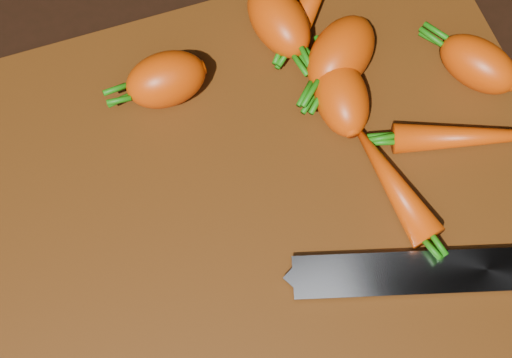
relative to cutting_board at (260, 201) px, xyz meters
name	(u,v)px	position (x,y,z in m)	size (l,w,h in m)	color
ground	(260,206)	(0.00, 0.00, -0.01)	(2.00, 2.00, 0.01)	black
cutting_board	(260,201)	(0.00, 0.00, 0.00)	(0.50, 0.40, 0.01)	#582B09
carrot_0	(166,79)	(-0.04, 0.12, 0.03)	(0.07, 0.05, 0.05)	#CD3A00
carrot_1	(279,20)	(0.07, 0.14, 0.03)	(0.08, 0.05, 0.05)	#CD3A00
carrot_2	(341,96)	(0.09, 0.06, 0.03)	(0.07, 0.04, 0.04)	#CD3A00
carrot_3	(341,54)	(0.10, 0.09, 0.03)	(0.08, 0.05, 0.05)	#CD3A00
carrot_4	(478,64)	(0.21, 0.05, 0.03)	(0.07, 0.04, 0.04)	#CD3A00
carrot_6	(480,136)	(0.19, -0.01, 0.02)	(0.14, 0.03, 0.03)	#CD3A00
carrot_7	(391,181)	(0.10, -0.02, 0.02)	(0.11, 0.03, 0.03)	#CD3A00
knife	(439,272)	(0.11, -0.10, 0.01)	(0.30, 0.11, 0.02)	gray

